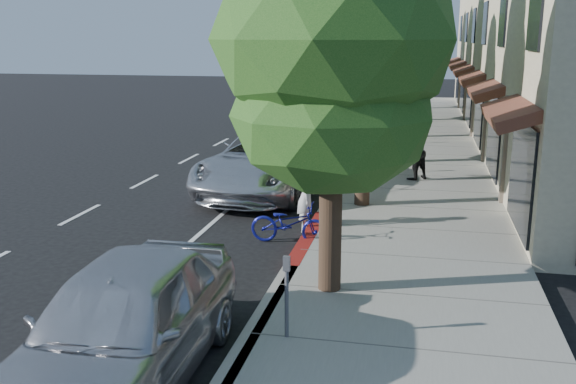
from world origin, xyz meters
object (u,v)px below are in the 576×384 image
(street_tree_2, at_px, (382,47))
(white_pickup, at_px, (332,119))
(street_tree_1, at_px, (367,27))
(street_tree_4, at_px, (397,36))
(street_tree_3, at_px, (392,26))
(dark_sedan, at_px, (302,146))
(bicycle, at_px, (290,223))
(dark_suv_far, at_px, (336,106))
(cyclist, at_px, (306,196))
(near_car_a, at_px, (123,325))
(pedestrian, at_px, (415,151))
(street_tree_5, at_px, (402,35))
(street_tree_0, at_px, (333,46))
(silver_suv, at_px, (268,162))

(street_tree_2, distance_m, white_pickup, 7.95)
(street_tree_1, bearing_deg, street_tree_4, 90.00)
(street_tree_3, xyz_separation_m, dark_sedan, (-2.60, -6.72, -4.18))
(bicycle, bearing_deg, dark_suv_far, 6.99)
(cyclist, height_order, near_car_a, near_car_a)
(near_car_a, height_order, pedestrian, pedestrian)
(pedestrian, bearing_deg, street_tree_2, -106.12)
(white_pickup, bearing_deg, street_tree_5, 77.50)
(street_tree_0, xyz_separation_m, bicycle, (-1.30, 2.80, -3.87))
(white_pickup, distance_m, near_car_a, 22.22)
(dark_suv_far, bearing_deg, street_tree_2, -79.59)
(street_tree_2, relative_size, near_car_a, 1.34)
(bicycle, bearing_deg, cyclist, -7.64)
(street_tree_0, xyz_separation_m, silver_suv, (-2.93, 7.50, -3.44))
(street_tree_5, xyz_separation_m, near_car_a, (-2.21, -33.50, -3.71))
(street_tree_5, relative_size, white_pickup, 1.38)
(street_tree_2, relative_size, bicycle, 3.79)
(dark_suv_far, bearing_deg, silver_suv, -93.56)
(street_tree_0, xyz_separation_m, street_tree_2, (0.00, 12.00, -0.18))
(cyclist, bearing_deg, street_tree_3, -11.56)
(street_tree_5, bearing_deg, bicycle, -92.74)
(street_tree_3, relative_size, near_car_a, 1.61)
(street_tree_2, relative_size, silver_suv, 1.04)
(dark_suv_far, bearing_deg, pedestrian, -77.29)
(street_tree_2, height_order, dark_suv_far, street_tree_2)
(street_tree_5, relative_size, near_car_a, 1.49)
(street_tree_1, height_order, street_tree_3, street_tree_3)
(street_tree_5, height_order, pedestrian, street_tree_5)
(street_tree_3, relative_size, silver_suv, 1.25)
(near_car_a, bearing_deg, white_pickup, 89.86)
(street_tree_1, distance_m, street_tree_2, 6.03)
(street_tree_5, bearing_deg, street_tree_0, -90.00)
(street_tree_1, distance_m, street_tree_3, 12.00)
(street_tree_3, relative_size, dark_sedan, 1.73)
(street_tree_4, relative_size, bicycle, 4.22)
(street_tree_3, height_order, silver_suv, street_tree_3)
(street_tree_1, bearing_deg, pedestrian, 69.10)
(dark_sedan, distance_m, white_pickup, 7.44)
(cyclist, height_order, bicycle, cyclist)
(street_tree_4, bearing_deg, street_tree_1, -90.00)
(white_pickup, height_order, pedestrian, pedestrian)
(street_tree_1, bearing_deg, cyclist, -117.29)
(street_tree_2, bearing_deg, street_tree_0, -90.00)
(cyclist, distance_m, dark_sedan, 7.60)
(street_tree_4, distance_m, pedestrian, 15.06)
(cyclist, bearing_deg, street_tree_4, -10.22)
(street_tree_3, bearing_deg, dark_suv_far, 117.54)
(silver_suv, bearing_deg, street_tree_3, 79.70)
(dark_sedan, bearing_deg, white_pickup, 90.26)
(street_tree_0, relative_size, street_tree_2, 1.03)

